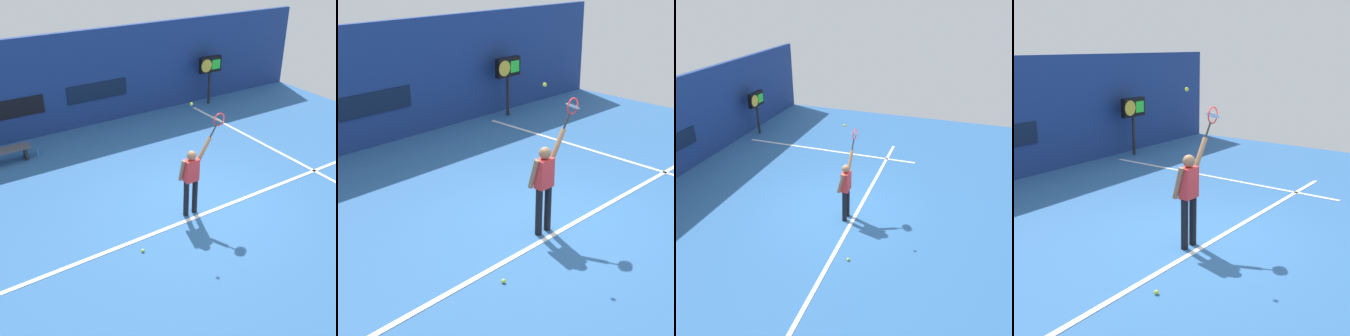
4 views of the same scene
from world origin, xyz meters
The scene contains 13 objects.
ground_plane centered at (0.00, 0.00, 0.00)m, with size 18.00×18.00×0.00m, color #2D609E.
back_wall centered at (0.00, 6.19, 1.62)m, with size 18.00×0.20×3.25m, color navy.
sponsor_banner_center centered at (0.00, 6.07, 1.19)m, with size 2.20×0.03×0.60m, color #0C1933.
sponsor_banner_portside centered at (-3.00, 6.07, 1.14)m, with size 2.20×0.03×0.60m, color black.
court_baseline centered at (0.00, -0.42, 0.01)m, with size 10.00×0.10×0.01m, color white.
court_sideline centered at (3.72, 2.00, 0.01)m, with size 0.10×7.00×0.01m, color white.
tennis_player centered at (-0.47, -0.19, 1.01)m, with size 0.78×0.31×1.93m.
tennis_racket centered at (0.24, -0.20, 2.26)m, with size 0.46×0.27×0.60m.
tennis_ball centered at (-0.50, -0.17, 2.80)m, with size 0.07×0.07×0.07m, color #CCE033.
scoreboard_clock centered at (4.49, 5.58, 1.47)m, with size 0.96×0.20×1.87m.
court_bench centered at (-3.56, 4.79, 0.34)m, with size 1.40×0.36×0.45m.
water_bottle centered at (-2.65, 4.79, 0.12)m, with size 0.07×0.07×0.24m, color #338CD8.
spare_ball centered at (-2.14, -0.82, 0.03)m, with size 0.07×0.07×0.07m, color #CCE033.
Camera 1 is at (-5.39, -6.92, 5.92)m, focal length 44.66 mm.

